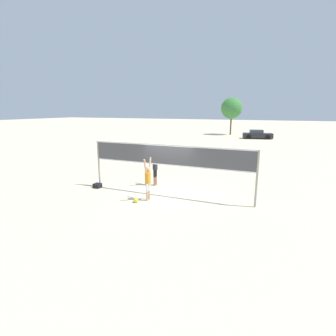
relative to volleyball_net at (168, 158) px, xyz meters
name	(u,v)px	position (x,y,z in m)	size (l,w,h in m)	color
ground_plane	(168,195)	(0.00, 0.00, -1.88)	(200.00, 200.00, 0.00)	beige
volleyball_net	(168,158)	(0.00, 0.00, 0.00)	(8.43, 0.10, 2.54)	gray
player_spiker	(148,178)	(-0.57, -1.05, -0.82)	(0.28, 0.69, 2.03)	tan
player_blocker	(155,164)	(-1.34, 1.30, -0.66)	(0.28, 0.72, 2.29)	#8C664C
volleyball	(136,200)	(-0.95, -1.55, -1.76)	(0.24, 0.24, 0.24)	yellow
gear_bag	(97,186)	(-4.06, -0.37, -1.75)	(0.38, 0.35, 0.24)	black
parked_car_mid	(257,135)	(1.76, 29.04, -1.29)	(4.41, 2.46, 1.28)	#232328
tree_left_cluster	(232,108)	(-2.99, 33.79, 2.52)	(3.50, 3.50, 6.16)	#4C3823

